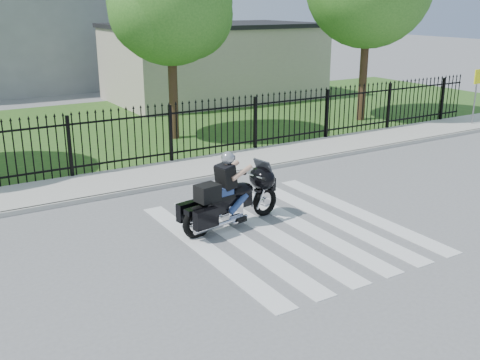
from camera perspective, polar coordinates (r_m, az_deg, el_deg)
ground at (r=12.22m, az=4.93°, el=-5.04°), size 120.00×120.00×0.00m
crosswalk at (r=12.21m, az=4.93°, el=-5.01°), size 5.00×5.50×0.01m
sidewalk at (r=16.25m, az=-5.48°, el=0.99°), size 40.00×2.00×0.12m
curb at (r=15.40m, az=-3.85°, el=0.08°), size 40.00×0.12×0.12m
grass_strip at (r=22.59m, az=-13.33°, el=5.20°), size 40.00×12.00×0.02m
iron_fence at (r=16.92m, az=-7.06°, el=4.55°), size 26.00×0.04×1.80m
tree_mid at (r=19.84m, az=-7.13°, el=17.43°), size 4.20×4.20×6.78m
building_low at (r=28.72m, az=-2.61°, el=11.75°), size 10.00×6.00×3.50m
building_low_roof at (r=28.58m, az=-2.67°, el=15.44°), size 10.20×6.20×0.20m
motorcycle_rider at (r=12.10m, az=-1.04°, el=-1.58°), size 2.62×1.13×1.74m
traffic_sign at (r=23.78m, az=22.93°, el=8.87°), size 0.46×0.09×2.11m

